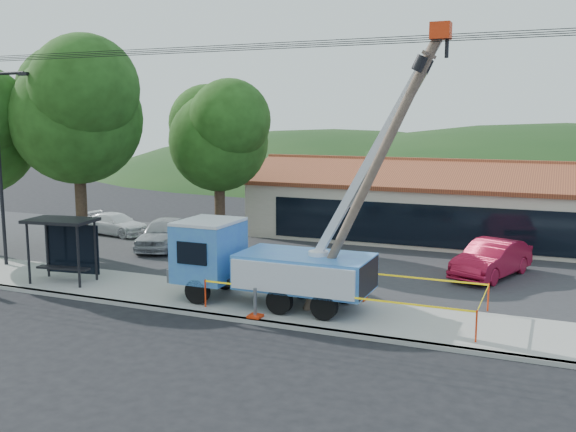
% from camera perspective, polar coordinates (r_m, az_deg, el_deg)
% --- Properties ---
extents(ground, '(120.00, 120.00, 0.00)m').
position_cam_1_polar(ground, '(20.64, -6.49, -11.05)').
color(ground, black).
rests_on(ground, ground).
extents(curb, '(60.00, 0.25, 0.15)m').
position_cam_1_polar(curb, '(22.36, -3.82, -9.23)').
color(curb, '#9C9B92').
rests_on(curb, ground).
extents(sidewalk, '(60.00, 4.00, 0.15)m').
position_cam_1_polar(sidewalk, '(23.99, -1.75, -7.95)').
color(sidewalk, '#9C9B92').
rests_on(sidewalk, ground).
extents(parking_lot, '(60.00, 12.00, 0.10)m').
position_cam_1_polar(parking_lot, '(31.21, 4.42, -4.08)').
color(parking_lot, '#28282B').
rests_on(parking_lot, ground).
extents(strip_mall, '(22.50, 8.53, 4.67)m').
position_cam_1_polar(strip_mall, '(37.62, 14.15, 0.73)').
color(strip_mall, '#BAB094').
rests_on(strip_mall, ground).
extents(streetlight, '(2.13, 0.22, 9.00)m').
position_cam_1_polar(streetlight, '(32.08, -24.05, 5.03)').
color(streetlight, black).
rests_on(streetlight, ground).
extents(tree_west_near, '(7.56, 6.72, 10.80)m').
position_cam_1_polar(tree_west_near, '(32.96, -18.30, 9.29)').
color(tree_west_near, '#332316').
rests_on(tree_west_near, ground).
extents(tree_lot, '(6.30, 5.60, 8.94)m').
position_cam_1_polar(tree_lot, '(34.19, -6.19, 7.44)').
color(tree_lot, '#332316').
rests_on(tree_lot, ground).
extents(hill_west, '(78.40, 56.00, 28.00)m').
position_cam_1_polar(hill_west, '(76.29, 4.05, 3.52)').
color(hill_west, '#153412').
rests_on(hill_west, ground).
extents(hill_center, '(89.60, 64.00, 32.00)m').
position_cam_1_polar(hill_center, '(72.20, 23.19, 2.53)').
color(hill_center, '#153412').
rests_on(hill_center, ground).
extents(utility_truck, '(9.99, 3.99, 9.73)m').
position_cam_1_polar(utility_truck, '(23.67, -1.96, -3.95)').
color(utility_truck, black).
rests_on(utility_truck, ground).
extents(leaning_pole, '(4.71, 1.76, 9.61)m').
position_cam_1_polar(leaning_pole, '(21.56, 7.77, 4.39)').
color(leaning_pole, brown).
rests_on(leaning_pole, ground).
extents(bus_shelter, '(2.97, 2.07, 2.66)m').
position_cam_1_polar(bus_shelter, '(28.34, -19.29, -1.62)').
color(bus_shelter, black).
rests_on(bus_shelter, ground).
extents(caution_tape, '(9.59, 3.50, 1.01)m').
position_cam_1_polar(caution_tape, '(23.20, 5.11, -6.47)').
color(caution_tape, red).
rests_on(caution_tape, ground).
extents(car_silver, '(3.11, 5.18, 1.65)m').
position_cam_1_polar(car_silver, '(34.60, -10.91, -3.02)').
color(car_silver, '#A2A4A9').
rests_on(car_silver, ground).
extents(car_red, '(3.21, 5.14, 1.60)m').
position_cam_1_polar(car_red, '(29.43, 17.56, -5.36)').
color(car_red, maroon).
rests_on(car_red, ground).
extents(car_white, '(4.59, 2.42, 1.27)m').
position_cam_1_polar(car_white, '(39.32, -15.01, -1.74)').
color(car_white, white).
rests_on(car_white, ground).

